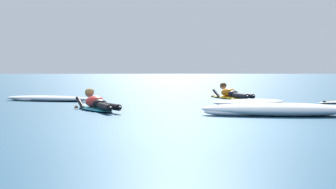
{
  "coord_description": "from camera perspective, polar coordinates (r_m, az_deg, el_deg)",
  "views": [
    {
      "loc": [
        -0.79,
        -8.47,
        1.01
      ],
      "look_at": [
        -0.47,
        6.51,
        0.22
      ],
      "focal_mm": 56.42,
      "sensor_mm": 36.0,
      "label": 1
    }
  ],
  "objects": [
    {
      "name": "ground_plane",
      "position": [
        18.52,
        1.23,
        -0.12
      ],
      "size": [
        120.0,
        120.0,
        0.0
      ],
      "primitive_type": "plane",
      "color": "navy"
    },
    {
      "name": "surfer_near",
      "position": [
        12.36,
        -7.74,
        -1.04
      ],
      "size": [
        1.37,
        2.31,
        0.55
      ],
      "color": "#2DB2D1",
      "rests_on": "ground"
    },
    {
      "name": "surfer_far",
      "position": [
        16.85,
        6.77,
        0.02
      ],
      "size": [
        1.19,
        2.56,
        0.54
      ],
      "color": "yellow",
      "rests_on": "ground"
    },
    {
      "name": "whitewater_front",
      "position": [
        15.94,
        -12.8,
        -0.43
      ],
      "size": [
        2.88,
        1.46,
        0.16
      ],
      "color": "white",
      "rests_on": "ground"
    },
    {
      "name": "whitewater_mid_left",
      "position": [
        14.26,
        8.69,
        -0.81
      ],
      "size": [
        2.42,
        1.94,
        0.15
      ],
      "color": "white",
      "rests_on": "ground"
    },
    {
      "name": "whitewater_mid_right",
      "position": [
        11.09,
        11.79,
        -1.63
      ],
      "size": [
        3.23,
        1.23,
        0.27
      ],
      "color": "white",
      "rests_on": "ground"
    }
  ]
}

